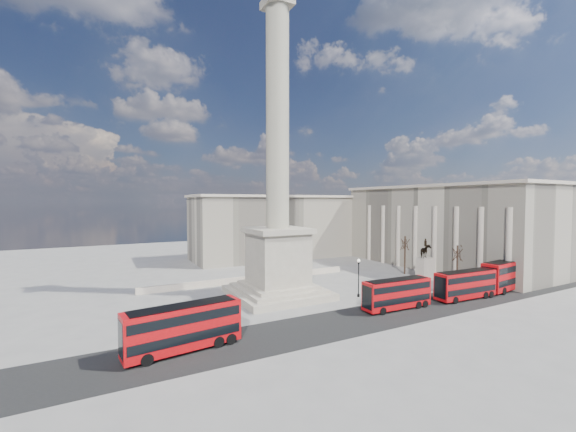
# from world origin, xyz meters

# --- Properties ---
(ground) EXTENTS (180.00, 180.00, 0.00)m
(ground) POSITION_xyz_m (0.00, 0.00, 0.00)
(ground) COLOR gray
(ground) RESTS_ON ground
(asphalt_road) EXTENTS (120.00, 9.00, 0.01)m
(asphalt_road) POSITION_xyz_m (5.00, -10.00, 0.00)
(asphalt_road) COLOR black
(asphalt_road) RESTS_ON ground
(nelsons_column) EXTENTS (14.00, 14.00, 49.85)m
(nelsons_column) POSITION_xyz_m (0.00, 5.00, 12.92)
(nelsons_column) COLOR #AEA591
(nelsons_column) RESTS_ON ground
(balustrade_wall) EXTENTS (40.00, 0.60, 1.10)m
(balustrade_wall) POSITION_xyz_m (0.00, 16.00, 0.55)
(balustrade_wall) COLOR beige
(balustrade_wall) RESTS_ON ground
(building_east) EXTENTS (19.00, 46.00, 18.60)m
(building_east) POSITION_xyz_m (45.00, 10.00, 9.32)
(building_east) COLOR beige
(building_east) RESTS_ON ground
(building_northeast) EXTENTS (51.00, 17.00, 16.60)m
(building_northeast) POSITION_xyz_m (20.00, 40.00, 8.32)
(building_northeast) COLOR beige
(building_northeast) RESTS_ON ground
(red_bus_a) EXTENTS (11.76, 4.11, 4.67)m
(red_bus_a) POSITION_xyz_m (-17.45, -9.29, 2.45)
(red_bus_a) COLOR #BC090E
(red_bus_a) RESTS_ON ground
(red_bus_b) EXTENTS (10.46, 2.82, 4.21)m
(red_bus_b) POSITION_xyz_m (11.55, -9.12, 2.21)
(red_bus_b) COLOR #BC090E
(red_bus_b) RESTS_ON ground
(red_bus_c) EXTENTS (10.89, 3.06, 4.37)m
(red_bus_c) POSITION_xyz_m (24.59, -10.30, 2.29)
(red_bus_c) COLOR #BC090E
(red_bus_c) RESTS_ON ground
(red_bus_d) EXTENTS (12.54, 4.17, 4.99)m
(red_bus_d) POSITION_xyz_m (36.22, -9.82, 2.62)
(red_bus_d) COLOR #BC090E
(red_bus_d) RESTS_ON ground
(victorian_lamp) EXTENTS (0.51, 0.51, 5.99)m
(victorian_lamp) POSITION_xyz_m (10.84, -1.66, 3.53)
(victorian_lamp) COLOR black
(victorian_lamp) RESTS_ON ground
(equestrian_statue) EXTENTS (3.74, 2.80, 7.85)m
(equestrian_statue) POSITION_xyz_m (30.36, 2.38, 2.71)
(equestrian_statue) COLOR beige
(equestrian_statue) RESTS_ON ground
(bare_tree_near) EXTENTS (1.77, 1.77, 7.74)m
(bare_tree_near) POSITION_xyz_m (29.77, -4.96, 6.10)
(bare_tree_near) COLOR #332319
(bare_tree_near) RESTS_ON ground
(bare_tree_mid) EXTENTS (2.00, 2.00, 7.57)m
(bare_tree_mid) POSITION_xyz_m (36.70, -1.30, 5.97)
(bare_tree_mid) COLOR #332319
(bare_tree_mid) RESTS_ON ground
(bare_tree_far) EXTENTS (2.01, 2.01, 8.22)m
(bare_tree_far) POSITION_xyz_m (30.63, 7.77, 6.48)
(bare_tree_far) COLOR #332319
(bare_tree_far) RESTS_ON ground
(pedestrian_walking) EXTENTS (0.77, 0.65, 1.78)m
(pedestrian_walking) POSITION_xyz_m (17.13, -1.60, 0.89)
(pedestrian_walking) COLOR #232228
(pedestrian_walking) RESTS_ON ground
(pedestrian_standing) EXTENTS (1.15, 1.13, 1.87)m
(pedestrian_standing) POSITION_xyz_m (24.27, -6.50, 0.94)
(pedestrian_standing) COLOR #232228
(pedestrian_standing) RESTS_ON ground
(pedestrian_crossing) EXTENTS (1.15, 1.09, 1.92)m
(pedestrian_crossing) POSITION_xyz_m (20.64, -5.31, 0.96)
(pedestrian_crossing) COLOR #232228
(pedestrian_crossing) RESTS_ON ground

